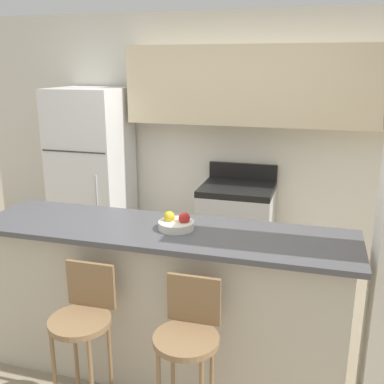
% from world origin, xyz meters
% --- Properties ---
extents(ground_plane, '(14.00, 14.00, 0.00)m').
position_xyz_m(ground_plane, '(0.00, 0.00, 0.00)').
color(ground_plane, gray).
extents(wall_back, '(5.60, 0.38, 2.55)m').
position_xyz_m(wall_back, '(0.15, 1.92, 1.52)').
color(wall_back, silver).
rests_on(wall_back, ground_plane).
extents(counter_bar, '(2.43, 0.64, 1.04)m').
position_xyz_m(counter_bar, '(0.00, 0.00, 0.53)').
color(counter_bar, beige).
rests_on(counter_bar, ground_plane).
extents(refrigerator, '(0.71, 0.71, 1.82)m').
position_xyz_m(refrigerator, '(-1.34, 1.60, 0.91)').
color(refrigerator, white).
rests_on(refrigerator, ground_plane).
extents(stove_range, '(0.70, 0.64, 1.07)m').
position_xyz_m(stove_range, '(0.19, 1.64, 0.46)').
color(stove_range, silver).
rests_on(stove_range, ground_plane).
extents(bar_stool_left, '(0.36, 0.36, 0.94)m').
position_xyz_m(bar_stool_left, '(-0.31, -0.49, 0.62)').
color(bar_stool_left, olive).
rests_on(bar_stool_left, ground_plane).
extents(bar_stool_right, '(0.36, 0.36, 0.94)m').
position_xyz_m(bar_stool_right, '(0.31, -0.49, 0.62)').
color(bar_stool_right, olive).
rests_on(bar_stool_right, ground_plane).
extents(fruit_bowl, '(0.23, 0.23, 0.11)m').
position_xyz_m(fruit_bowl, '(0.09, 0.02, 1.08)').
color(fruit_bowl, silver).
rests_on(fruit_bowl, counter_bar).
extents(trash_bin, '(0.28, 0.28, 0.38)m').
position_xyz_m(trash_bin, '(-0.77, 1.35, 0.19)').
color(trash_bin, '#59595B').
rests_on(trash_bin, ground_plane).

